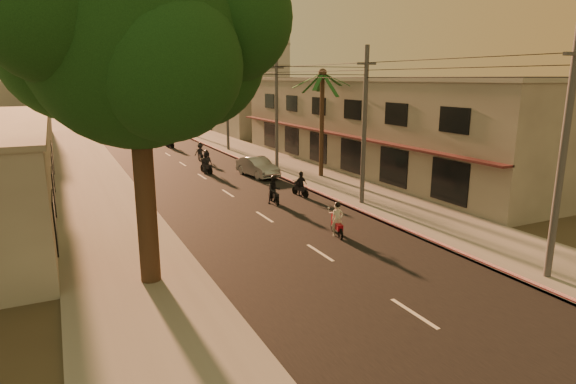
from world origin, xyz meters
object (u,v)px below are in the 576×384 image
broadleaf_tree (146,39)px  scooter_far_c (170,139)px  palm_tree (322,79)px  scooter_red (337,221)px  scooter_far_b (200,153)px  scooter_far_a (207,163)px  scooter_mid_b (301,185)px  scooter_mid_a (274,191)px  parked_car (257,167)px

broadleaf_tree → scooter_far_c: size_ratio=6.11×
palm_tree → scooter_red: (-6.15, -12.34, -6.41)m
scooter_far_b → palm_tree: bearing=-56.9°
scooter_far_b → scooter_far_a: bearing=-97.8°
scooter_red → scooter_far_b: size_ratio=0.96×
broadleaf_tree → scooter_mid_b: 15.95m
scooter_red → scooter_mid_a: scooter_mid_a is taller
scooter_mid_b → scooter_far_c: 25.67m
scooter_mid_b → broadleaf_tree: bearing=-148.4°
scooter_mid_a → scooter_far_b: scooter_mid_a is taller
scooter_red → scooter_far_a: size_ratio=0.89×
scooter_far_a → scooter_far_b: (1.09, 5.64, -0.06)m
scooter_mid_b → scooter_mid_a: bearing=-167.7°
scooter_mid_b → scooter_far_c: size_ratio=0.82×
scooter_mid_b → parked_car: scooter_mid_b is taller
broadleaf_tree → scooter_mid_a: size_ratio=6.94×
scooter_mid_a → scooter_far_b: (0.16, 16.32, 0.00)m
scooter_mid_b → scooter_far_a: 10.29m
scooter_mid_a → scooter_far_c: size_ratio=0.88×
scooter_far_a → parked_car: size_ratio=0.41×
scooter_mid_a → parked_car: scooter_mid_a is taller
palm_tree → scooter_far_a: bearing=145.0°
scooter_mid_a → palm_tree: bearing=47.3°
scooter_red → scooter_mid_a: size_ratio=0.96×
scooter_far_a → scooter_far_b: scooter_far_a is taller
broadleaf_tree → palm_tree: 20.18m
scooter_red → scooter_far_a: bearing=107.7°
parked_car → broadleaf_tree: bearing=-130.2°
parked_car → scooter_red: bearing=-105.1°
broadleaf_tree → scooter_far_a: bearing=68.9°
palm_tree → parked_car: bearing=150.5°
scooter_far_b → scooter_far_c: size_ratio=0.88×
broadleaf_tree → scooter_far_c: 36.39m
scooter_red → scooter_far_c: size_ratio=0.84×
scooter_far_a → palm_tree: bearing=-45.6°
broadleaf_tree → parked_car: size_ratio=2.67×
palm_tree → scooter_far_a: 10.91m
broadleaf_tree → scooter_far_c: (7.90, 34.71, -7.58)m
scooter_far_a → parked_car: 4.17m
scooter_mid_b → parked_car: (-0.04, 7.03, -0.00)m
scooter_far_a → scooter_mid_b: bearing=-82.6°
scooter_red → scooter_far_c: 33.20m
broadleaf_tree → scooter_far_a: (7.33, 18.96, -7.64)m
scooter_far_c → scooter_mid_b: bearing=-98.6°
scooter_red → scooter_far_a: (-1.14, 17.45, 0.10)m
scooter_far_b → parked_car: bearing=-73.3°
scooter_mid_a → scooter_far_c: 26.43m
scooter_mid_a → scooter_mid_b: (2.23, 0.89, -0.05)m
scooter_mid_a → scooter_mid_b: scooter_mid_a is taller
scooter_mid_b → palm_tree: bearing=39.1°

